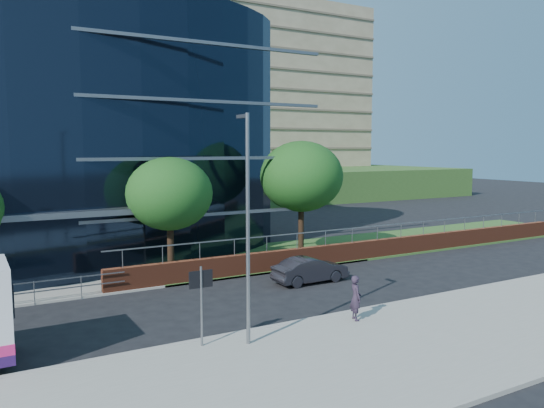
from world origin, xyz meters
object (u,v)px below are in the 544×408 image
streetlight_east (247,222)px  parked_car (310,270)px  street_sign (201,289)px  tree_dist_f (322,168)px  pedestrian (356,298)px  tree_far_c (170,194)px  tree_far_d (301,177)px  tree_dist_e (222,169)px

streetlight_east → parked_car: (6.93, 6.48, -3.77)m
street_sign → tree_dist_f: 56.25m
tree_dist_f → pedestrian: tree_dist_f is taller
tree_far_c → parked_car: (5.93, -4.70, -3.87)m
street_sign → tree_far_d: bearing=45.2°
street_sign → pedestrian: (6.39, -0.42, -1.10)m
pedestrian → streetlight_east: bearing=108.1°
street_sign → tree_far_c: tree_far_c is taller
tree_far_c → pedestrian: (3.89, -11.01, -3.49)m
streetlight_east → tree_dist_f: bearing=52.4°
street_sign → streetlight_east: 2.80m
tree_far_c → tree_far_d: 9.08m
tree_dist_e → pedestrian: 44.14m
street_sign → tree_far_d: size_ratio=0.38×
tree_far_d → parked_car: tree_far_d is taller
tree_far_c → tree_dist_e: 35.36m
tree_far_d → tree_dist_e: (8.00, 30.00, -0.65)m
tree_dist_e → streetlight_east: bearing=-113.1°
streetlight_east → parked_car: 10.21m
street_sign → tree_far_c: (2.50, 10.59, 2.39)m
street_sign → pedestrian: size_ratio=1.56×
tree_dist_f → parked_car: bearing=-125.7°
tree_dist_e → tree_dist_f: tree_dist_e is taller
streetlight_east → pedestrian: streetlight_east is taller
tree_dist_f → street_sign: bearing=-129.2°
tree_far_d → tree_dist_e: 31.06m
street_sign → tree_far_d: 16.61m
tree_far_c → tree_dist_e: size_ratio=1.00×
tree_far_c → tree_far_d: bearing=6.3°
tree_far_d → streetlight_east: bearing=-129.4°
street_sign → pedestrian: 6.50m
tree_far_c → tree_dist_f: 46.67m
streetlight_east → pedestrian: bearing=2.0°
tree_far_c → streetlight_east: 11.22m
street_sign → tree_far_c: size_ratio=0.43×
streetlight_east → pedestrian: size_ratio=4.45×
street_sign → streetlight_east: streetlight_east is taller
street_sign → pedestrian: bearing=-3.7°
tree_dist_f → streetlight_east: bearing=-127.6°
pedestrian → parked_car: bearing=-1.8°
tree_dist_f → parked_car: tree_dist_f is taller
tree_far_d → pedestrian: 13.69m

